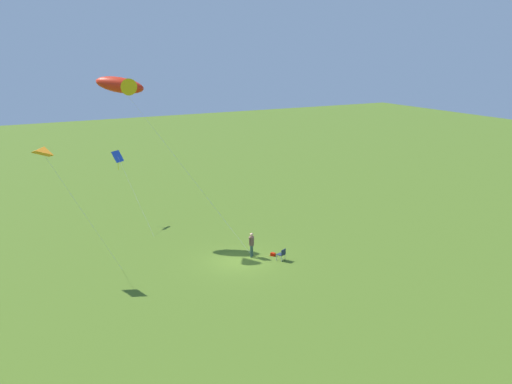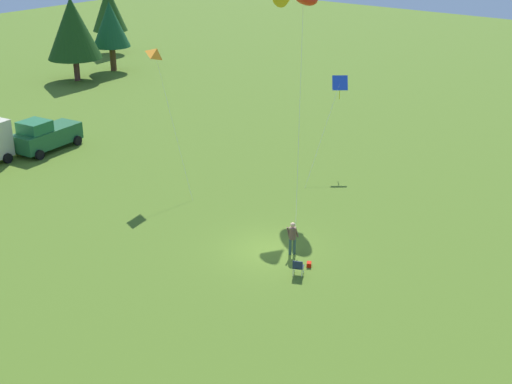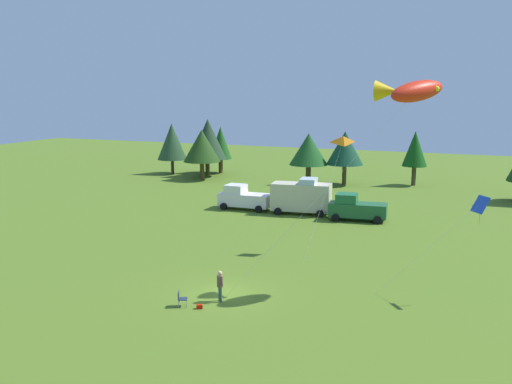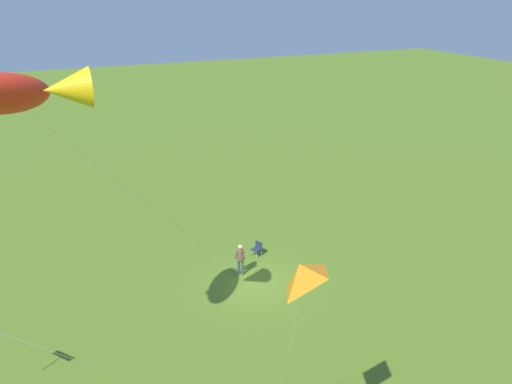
{
  "view_description": "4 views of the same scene",
  "coord_description": "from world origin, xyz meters",
  "px_view_note": "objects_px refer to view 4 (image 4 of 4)",
  "views": [
    {
      "loc": [
        -34.1,
        17.23,
        14.51
      ],
      "look_at": [
        -1.76,
        -0.33,
        5.21
      ],
      "focal_mm": 42.0,
      "sensor_mm": 36.0,
      "label": 1
    },
    {
      "loc": [
        -25.77,
        -19.26,
        16.59
      ],
      "look_at": [
        1.32,
        1.87,
        2.29
      ],
      "focal_mm": 50.0,
      "sensor_mm": 36.0,
      "label": 2
    },
    {
      "loc": [
        14.13,
        -29.36,
        11.66
      ],
      "look_at": [
        1.22,
        1.99,
        5.66
      ],
      "focal_mm": 42.0,
      "sensor_mm": 36.0,
      "label": 3
    },
    {
      "loc": [
        8.79,
        19.97,
        14.07
      ],
      "look_at": [
        0.75,
        1.69,
        5.83
      ],
      "focal_mm": 35.0,
      "sensor_mm": 36.0,
      "label": 4
    }
  ],
  "objects_px": {
    "folding_chair": "(257,248)",
    "backpack_on_grass": "(240,258)",
    "person_kite_flyer": "(240,257)",
    "kite_large_fish": "(19,92)",
    "kite_delta_orange": "(299,274)"
  },
  "relations": [
    {
      "from": "person_kite_flyer",
      "to": "kite_delta_orange",
      "type": "height_order",
      "value": "kite_delta_orange"
    },
    {
      "from": "backpack_on_grass",
      "to": "kite_delta_orange",
      "type": "xyz_separation_m",
      "value": [
        4.09,
        13.9,
        7.88
      ]
    },
    {
      "from": "kite_large_fish",
      "to": "folding_chair",
      "type": "bearing_deg",
      "value": -144.46
    },
    {
      "from": "person_kite_flyer",
      "to": "backpack_on_grass",
      "type": "xyz_separation_m",
      "value": [
        -0.56,
        -1.39,
        -0.91
      ]
    },
    {
      "from": "person_kite_flyer",
      "to": "folding_chair",
      "type": "xyz_separation_m",
      "value": [
        -1.62,
        -1.48,
        -0.53
      ]
    },
    {
      "from": "backpack_on_grass",
      "to": "kite_large_fish",
      "type": "relative_size",
      "value": 0.03
    },
    {
      "from": "folding_chair",
      "to": "backpack_on_grass",
      "type": "bearing_deg",
      "value": -20.4
    },
    {
      "from": "backpack_on_grass",
      "to": "kite_delta_orange",
      "type": "distance_m",
      "value": 16.49
    },
    {
      "from": "person_kite_flyer",
      "to": "folding_chair",
      "type": "relative_size",
      "value": 2.12
    },
    {
      "from": "kite_delta_orange",
      "to": "kite_large_fish",
      "type": "bearing_deg",
      "value": -50.87
    },
    {
      "from": "folding_chair",
      "to": "kite_delta_orange",
      "type": "xyz_separation_m",
      "value": [
        5.16,
        13.98,
        7.5
      ]
    },
    {
      "from": "person_kite_flyer",
      "to": "backpack_on_grass",
      "type": "height_order",
      "value": "person_kite_flyer"
    },
    {
      "from": "folding_chair",
      "to": "kite_delta_orange",
      "type": "bearing_deg",
      "value": 44.9
    },
    {
      "from": "person_kite_flyer",
      "to": "kite_large_fish",
      "type": "relative_size",
      "value": 0.14
    },
    {
      "from": "person_kite_flyer",
      "to": "kite_large_fish",
      "type": "xyz_separation_m",
      "value": [
        8.83,
        5.99,
        10.37
      ]
    }
  ]
}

